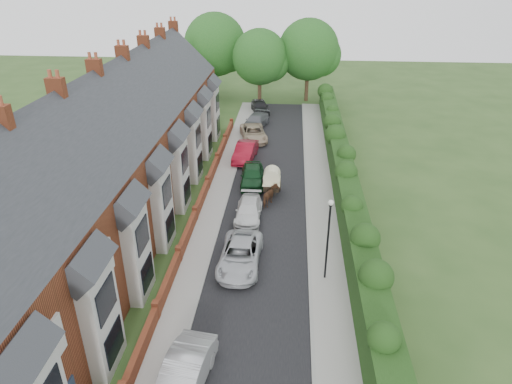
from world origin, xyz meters
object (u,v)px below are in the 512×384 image
at_px(car_grey, 256,121).
at_px(horse_cart, 272,179).
at_px(car_black, 260,107).
at_px(car_red, 245,152).
at_px(car_white, 249,210).
at_px(car_silver_a, 183,377).
at_px(horse, 270,196).
at_px(car_green, 252,175).
at_px(car_beige, 253,133).
at_px(lamppost, 329,230).
at_px(car_silver_b, 240,255).

height_order(car_grey, horse_cart, horse_cart).
bearing_deg(car_black, car_red, -104.33).
relative_size(car_white, car_red, 0.92).
distance_m(car_silver_a, car_red, 25.54).
bearing_deg(horse, car_green, -46.38).
bearing_deg(car_black, car_grey, -103.86).
bearing_deg(car_grey, car_green, -72.28).
height_order(car_white, car_beige, car_beige).
bearing_deg(car_beige, car_white, -98.45).
distance_m(car_silver_a, car_green, 20.43).
bearing_deg(lamppost, car_black, 100.68).
relative_size(lamppost, car_green, 1.12).
height_order(car_silver_a, car_green, car_silver_a).
height_order(car_white, horse_cart, horse_cart).
bearing_deg(car_beige, lamppost, -87.13).
distance_m(car_beige, car_black, 9.46).
xyz_separation_m(car_silver_b, car_grey, (-1.12, 25.64, -0.01)).
height_order(lamppost, car_silver_b, lamppost).
distance_m(horse, horse_cart, 1.99).
distance_m(car_red, car_black, 14.72).
xyz_separation_m(car_white, car_red, (-1.33, 10.74, 0.15)).
xyz_separation_m(car_green, car_red, (-1.09, 5.14, 0.00)).
bearing_deg(horse_cart, horse, -90.00).
height_order(lamppost, car_white, lamppost).
relative_size(car_red, car_black, 1.05).
height_order(car_silver_b, horse, horse).
bearing_deg(lamppost, horse_cart, 108.68).
distance_m(car_white, car_grey, 20.00).
relative_size(car_black, horse, 2.55).
relative_size(lamppost, car_silver_b, 0.99).
xyz_separation_m(lamppost, car_black, (-6.05, 32.06, -2.53)).
xyz_separation_m(car_green, horse, (1.67, -3.50, -0.03)).
bearing_deg(car_green, car_silver_b, -91.81).
height_order(car_red, horse_cart, horse_cart).
bearing_deg(lamppost, car_silver_b, 169.45).
bearing_deg(car_black, car_beige, -103.14).
height_order(car_beige, horse, horse).
bearing_deg(car_grey, lamppost, -62.71).
distance_m(lamppost, car_white, 8.71).
height_order(car_grey, car_black, car_black).
bearing_deg(car_red, horse, -66.37).
distance_m(car_silver_b, car_black, 31.15).
distance_m(car_silver_a, car_grey, 34.77).
height_order(car_white, horse, horse).
distance_m(lamppost, car_silver_a, 10.70).
relative_size(car_silver_b, car_grey, 1.05).
bearing_deg(horse, lamppost, 130.52).
relative_size(lamppost, car_black, 1.14).
xyz_separation_m(car_red, horse_cart, (2.76, -6.73, 0.48)).
height_order(car_silver_b, car_green, car_green).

